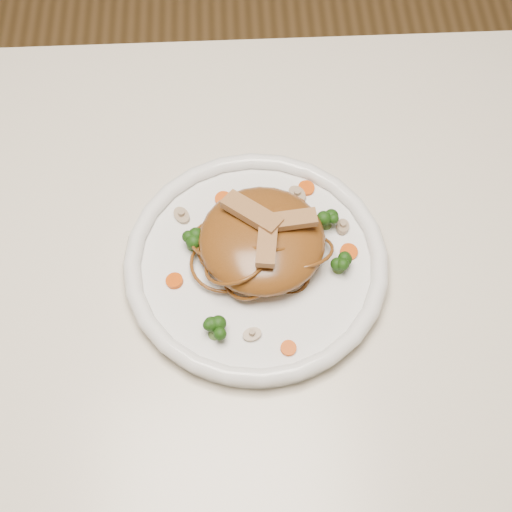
{
  "coord_description": "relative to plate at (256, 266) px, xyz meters",
  "views": [
    {
      "loc": [
        0.05,
        -0.39,
        1.5
      ],
      "look_at": [
        0.07,
        0.03,
        0.78
      ],
      "focal_mm": 53.06,
      "sensor_mm": 36.0,
      "label": 1
    }
  ],
  "objects": [
    {
      "name": "mushroom_1",
      "position": [
        0.1,
        0.04,
        0.01
      ],
      "size": [
        0.02,
        0.02,
        0.01
      ],
      "primitive_type": "cylinder",
      "rotation": [
        0.0,
        0.0,
        1.36
      ],
      "color": "tan",
      "rests_on": "plate"
    },
    {
      "name": "carrot_3",
      "position": [
        -0.03,
        0.09,
        0.01
      ],
      "size": [
        0.02,
        0.02,
        0.0
      ],
      "primitive_type": "cylinder",
      "rotation": [
        0.0,
        0.0,
        0.19
      ],
      "color": "#E04708",
      "rests_on": "plate"
    },
    {
      "name": "carrot_1",
      "position": [
        -0.09,
        -0.02,
        0.01
      ],
      "size": [
        0.02,
        0.02,
        0.0
      ],
      "primitive_type": "cylinder",
      "rotation": [
        0.0,
        0.0,
        0.18
      ],
      "color": "#E04708",
      "rests_on": "plate"
    },
    {
      "name": "chicken_a",
      "position": [
        0.04,
        0.02,
        0.06
      ],
      "size": [
        0.06,
        0.03,
        0.01
      ],
      "primitive_type": "cube",
      "rotation": [
        0.0,
        0.0,
        0.09
      ],
      "color": "#A8814F",
      "rests_on": "noodle_mound"
    },
    {
      "name": "mushroom_0",
      "position": [
        -0.01,
        -0.09,
        0.01
      ],
      "size": [
        0.02,
        0.02,
        0.01
      ],
      "primitive_type": "cylinder",
      "rotation": [
        0.0,
        0.0,
        0.24
      ],
      "color": "tan",
      "rests_on": "plate"
    },
    {
      "name": "plate",
      "position": [
        0.0,
        0.0,
        0.0
      ],
      "size": [
        0.3,
        0.3,
        0.02
      ],
      "primitive_type": "cylinder",
      "rotation": [
        0.0,
        0.0,
        -0.03
      ],
      "color": "white",
      "rests_on": "table"
    },
    {
      "name": "chicken_b",
      "position": [
        -0.0,
        0.03,
        0.06
      ],
      "size": [
        0.07,
        0.06,
        0.01
      ],
      "primitive_type": "cube",
      "rotation": [
        0.0,
        0.0,
        2.44
      ],
      "color": "#A8814F",
      "rests_on": "noodle_mound"
    },
    {
      "name": "broccoli_2",
      "position": [
        -0.05,
        -0.09,
        0.02
      ],
      "size": [
        0.02,
        0.02,
        0.03
      ],
      "primitive_type": null,
      "rotation": [
        0.0,
        0.0,
        0.07
      ],
      "color": "#1F480F",
      "rests_on": "plate"
    },
    {
      "name": "mushroom_3",
      "position": [
        0.05,
        0.09,
        0.01
      ],
      "size": [
        0.03,
        0.03,
        0.01
      ],
      "primitive_type": "cylinder",
      "rotation": [
        0.0,
        0.0,
        2.13
      ],
      "color": "tan",
      "rests_on": "plate"
    },
    {
      "name": "ground",
      "position": [
        -0.07,
        -0.03,
        -0.76
      ],
      "size": [
        4.0,
        4.0,
        0.0
      ],
      "primitive_type": "plane",
      "color": "brown",
      "rests_on": "ground"
    },
    {
      "name": "broccoli_0",
      "position": [
        0.08,
        0.05,
        0.02
      ],
      "size": [
        0.03,
        0.03,
        0.03
      ],
      "primitive_type": null,
      "rotation": [
        0.0,
        0.0,
        -0.11
      ],
      "color": "#1F480F",
      "rests_on": "plate"
    },
    {
      "name": "broccoli_1",
      "position": [
        -0.07,
        0.02,
        0.02
      ],
      "size": [
        0.03,
        0.03,
        0.03
      ],
      "primitive_type": null,
      "rotation": [
        0.0,
        0.0,
        0.18
      ],
      "color": "#1F480F",
      "rests_on": "plate"
    },
    {
      "name": "carrot_4",
      "position": [
        0.03,
        -0.11,
        0.01
      ],
      "size": [
        0.02,
        0.02,
        0.0
      ],
      "primitive_type": "cylinder",
      "rotation": [
        0.0,
        0.0,
        0.34
      ],
      "color": "#E04708",
      "rests_on": "plate"
    },
    {
      "name": "table",
      "position": [
        -0.07,
        -0.03,
        -0.11
      ],
      "size": [
        1.2,
        0.8,
        0.75
      ],
      "color": "beige",
      "rests_on": "ground"
    },
    {
      "name": "carrot_0",
      "position": [
        0.06,
        0.1,
        0.01
      ],
      "size": [
        0.02,
        0.02,
        0.0
      ],
      "primitive_type": "cylinder",
      "rotation": [
        0.0,
        0.0,
        0.2
      ],
      "color": "#E04708",
      "rests_on": "plate"
    },
    {
      "name": "noodle_mound",
      "position": [
        0.01,
        0.01,
        0.03
      ],
      "size": [
        0.16,
        0.16,
        0.05
      ],
      "primitive_type": "ellipsoid",
      "rotation": [
        0.0,
        0.0,
        0.13
      ],
      "color": "brown",
      "rests_on": "plate"
    },
    {
      "name": "broccoli_3",
      "position": [
        0.09,
        -0.01,
        0.02
      ],
      "size": [
        0.03,
        0.03,
        0.03
      ],
      "primitive_type": null,
      "rotation": [
        0.0,
        0.0,
        -0.11
      ],
      "color": "#1F480F",
      "rests_on": "plate"
    },
    {
      "name": "mushroom_2",
      "position": [
        -0.08,
        0.06,
        0.01
      ],
      "size": [
        0.03,
        0.03,
        0.01
      ],
      "primitive_type": "cylinder",
      "rotation": [
        0.0,
        0.0,
        -1.0
      ],
      "color": "tan",
      "rests_on": "plate"
    },
    {
      "name": "carrot_2",
      "position": [
        0.11,
        0.01,
        0.01
      ],
      "size": [
        0.03,
        0.03,
        0.0
      ],
      "primitive_type": "cylinder",
      "rotation": [
        0.0,
        0.0,
        -0.31
      ],
      "color": "#E04708",
      "rests_on": "plate"
    },
    {
      "name": "chicken_c",
      "position": [
        0.01,
        -0.0,
        0.06
      ],
      "size": [
        0.03,
        0.07,
        0.01
      ],
      "primitive_type": "cube",
      "rotation": [
        0.0,
        0.0,
        4.58
      ],
      "color": "#A8814F",
      "rests_on": "noodle_mound"
    }
  ]
}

